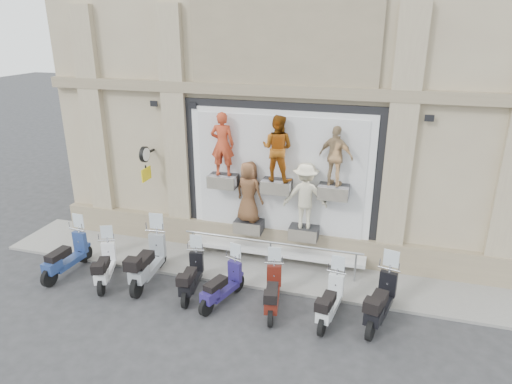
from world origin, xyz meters
TOP-DOWN VIEW (x-y plane):
  - ground at (0.00, 0.00)m, footprint 90.00×90.00m
  - sidewalk at (0.00, 2.10)m, footprint 16.00×2.20m
  - building at (0.00, 7.00)m, footprint 14.00×8.60m
  - shop_vitrine at (0.07, 2.74)m, footprint 5.60×0.88m
  - guard_rail at (0.00, 2.00)m, footprint 5.06×0.10m
  - clock_sign_bracket at (-3.90, 2.47)m, footprint 0.10×0.80m
  - scooter_a at (-5.32, 0.32)m, footprint 0.68×1.92m
  - scooter_b at (-4.05, 0.24)m, footprint 1.10×1.78m
  - scooter_c at (-2.97, 0.59)m, footprint 0.78×2.13m
  - scooter_d at (-1.64, 0.38)m, footprint 0.75×1.76m
  - scooter_e at (-0.75, 0.20)m, footprint 0.99×1.78m
  - scooter_f at (0.51, 0.26)m, footprint 0.80×1.78m
  - scooter_g at (1.87, 0.27)m, footprint 0.71×1.76m
  - scooter_h at (2.99, 0.49)m, footprint 0.99×2.01m

SIDE VIEW (x-z plane):
  - ground at x=0.00m, z-range 0.00..0.00m
  - sidewalk at x=0.00m, z-range 0.00..0.08m
  - guard_rail at x=0.00m, z-range 0.00..0.93m
  - scooter_d at x=-1.64m, z-range 0.00..1.38m
  - scooter_e at x=-0.75m, z-range 0.00..1.39m
  - scooter_g at x=1.87m, z-range 0.00..1.39m
  - scooter_b at x=-4.05m, z-range 0.00..1.39m
  - scooter_f at x=0.51m, z-range 0.00..1.40m
  - scooter_a at x=-5.32m, z-range 0.00..1.53m
  - scooter_h at x=2.99m, z-range 0.00..1.57m
  - scooter_c at x=-2.97m, z-range 0.00..1.69m
  - shop_vitrine at x=0.07m, z-range 0.27..4.57m
  - clock_sign_bracket at x=-3.90m, z-range 2.29..3.31m
  - building at x=0.00m, z-range 0.00..12.00m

